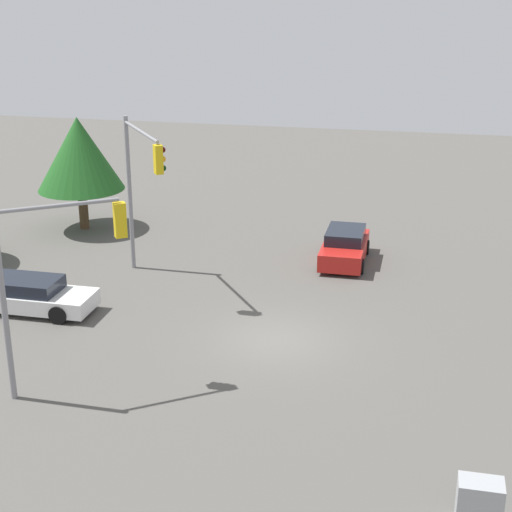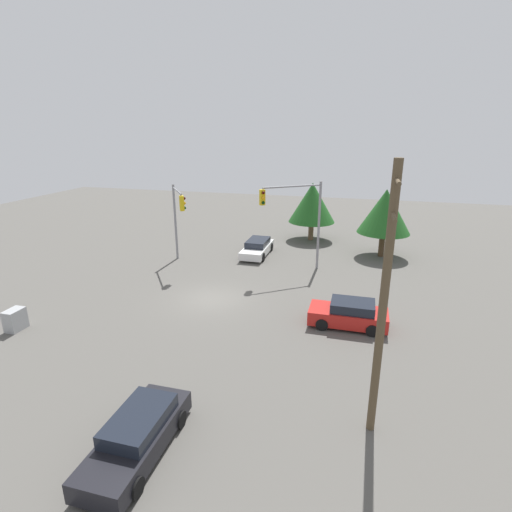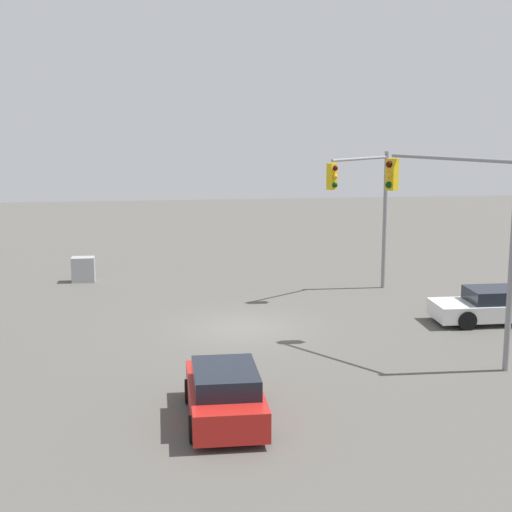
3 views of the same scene
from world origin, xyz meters
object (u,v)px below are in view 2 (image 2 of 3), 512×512
sedan_dark (138,435)px  traffic_signal_cross (297,211)px  sedan_white (257,248)px  electrical_cabinet (15,320)px  sedan_red (349,314)px  traffic_signal_main (178,212)px

sedan_dark → traffic_signal_cross: size_ratio=0.72×
sedan_white → electrical_cabinet: 18.15m
sedan_white → traffic_signal_cross: bearing=140.3°
sedan_red → electrical_cabinet: 17.58m
traffic_signal_main → traffic_signal_cross: bearing=58.8°
traffic_signal_cross → sedan_dark: bearing=47.7°
sedan_dark → sedan_white: 21.63m
sedan_dark → traffic_signal_cross: traffic_signal_cross is taller
sedan_red → electrical_cabinet: (5.01, -16.85, -0.12)m
electrical_cabinet → traffic_signal_cross: bearing=135.1°
traffic_signal_main → sedan_red: bearing=26.4°
sedan_dark → traffic_signal_main: (-17.77, -6.91, 3.45)m
traffic_signal_main → sedan_white: bearing=90.9°
sedan_white → sedan_red: sedan_red is taller
sedan_white → traffic_signal_main: traffic_signal_main is taller
sedan_white → traffic_signal_main: size_ratio=0.79×
sedan_red → traffic_signal_main: size_ratio=0.69×
sedan_red → traffic_signal_main: traffic_signal_main is taller
sedan_dark → traffic_signal_main: traffic_signal_main is taller
traffic_signal_main → traffic_signal_cross: 8.96m
sedan_white → traffic_signal_main: bearing=36.3°
sedan_dark → traffic_signal_main: size_ratio=0.78×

